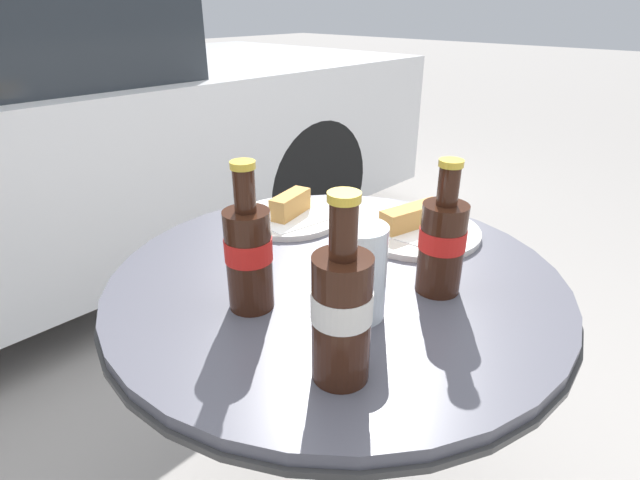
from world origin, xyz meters
TOP-DOWN VIEW (x-y plane):
  - bistro_table at (0.00, 0.00)m, footprint 0.78×0.78m
  - cola_bottle_left at (0.07, -0.15)m, footprint 0.07×0.07m
  - cola_bottle_right at (-0.19, -0.17)m, footprint 0.07×0.07m
  - cola_bottle_center at (-0.16, 0.03)m, footprint 0.07×0.07m
  - drinking_glass at (-0.07, -0.11)m, footprint 0.08×0.08m
  - lunch_plate_near at (0.10, 0.22)m, footprint 0.22×0.22m
  - lunch_plate_far at (0.23, -0.01)m, footprint 0.26×0.26m

SIDE VIEW (x-z plane):
  - bistro_table at x=0.00m, z-range 0.23..0.97m
  - lunch_plate_far at x=0.23m, z-range 0.73..0.78m
  - lunch_plate_near at x=0.10m, z-range 0.73..0.78m
  - drinking_glass at x=-0.07m, z-range 0.74..0.88m
  - cola_bottle_left at x=0.07m, z-range 0.72..0.93m
  - cola_bottle_center at x=-0.16m, z-range 0.72..0.95m
  - cola_bottle_right at x=-0.19m, z-range 0.72..0.96m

